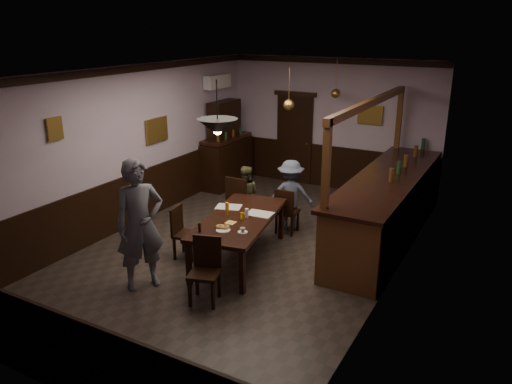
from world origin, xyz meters
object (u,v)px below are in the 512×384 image
Objects in this scene: pendant_brass_far at (336,94)px; chair_side at (183,230)px; chair_far_left at (239,200)px; coffee_cup at (243,230)px; sideboard at (226,152)px; bar_counter at (387,206)px; chair_far_right at (286,209)px; pendant_iron at (217,127)px; pendant_brass_mid at (289,105)px; person_seated_right at (290,195)px; dining_table at (239,221)px; person_seated_left at (245,195)px; person_standing at (140,225)px; soda_can at (242,216)px; chair_near at (206,266)px.

chair_side is at bearing -104.31° from pendant_brass_far.
chair_far_left is 2.01m from coffee_cup.
sideboard is 0.45× the size of bar_counter.
sideboard is at bearing -53.61° from chair_far_left.
pendant_iron is (-0.05, -2.12, 1.89)m from chair_far_right.
person_seated_right is at bearing -51.88° from pendant_brass_mid.
chair_far_left is at bearing 113.23° from pendant_iron.
sideboard is 4.42m from bar_counter.
chair_side reaches higher than dining_table.
chair_far_left is 0.89× the size of person_seated_left.
person_standing is 2.39× the size of pendant_brass_mid.
pendant_brass_far is at bearing 83.93° from pendant_brass_mid.
coffee_cup is at bearing -54.89° from sideboard.
sideboard reaches higher than person_standing.
chair_far_right is at bearing -158.77° from bar_counter.
bar_counter is at bearing -58.55° from chair_side.
person_seated_right reaches higher than soda_can.
person_standing is at bearing 67.83° from person_seated_left.
bar_counter reaches higher than sideboard.
pendant_iron is at bearing 81.71° from chair_near.
pendant_brass_mid reaches higher than soda_can.
person_standing reaches higher than soda_can.
coffee_cup is at bearing 61.71° from chair_near.
chair_far_left is 12.78× the size of coffee_cup.
person_seated_right is 0.66× the size of sideboard.
chair_far_right is at bearing -89.38° from pendant_brass_far.
chair_far_right is 0.43× the size of sideboard.
person_seated_right is 1.66m from pendant_brass_mid.
pendant_brass_mid is at bearing 93.92° from soda_can.
soda_can is at bearing -34.87° from dining_table.
chair_far_right is 3.25m from sideboard.
soda_can is 0.15× the size of pendant_brass_far.
chair_far_right is at bearing -169.46° from chair_far_left.
chair_side is 0.20× the size of bar_counter.
pendant_brass_mid is at bearing 90.86° from dining_table.
person_seated_right is 16.71× the size of coffee_cup.
coffee_cup is at bearing -120.64° from bar_counter.
sideboard is 5.06m from pendant_iron.
chair_far_right is 1.90m from pendant_brass_mid.
chair_near is 5.31m from sideboard.
chair_side is (-0.18, -1.52, -0.08)m from chair_far_left.
chair_far_right reaches higher than coffee_cup.
person_standing reaches higher than chair_far_left.
person_seated_right reaches higher than dining_table.
chair_near reaches higher than chair_side.
chair_far_right is 2.85m from pendant_iron.
pendant_brass_far reaches higher than coffee_cup.
person_standing is (-0.80, -1.42, 0.28)m from dining_table.
pendant_brass_mid reaches higher than chair_far_right.
pendant_brass_mid is (-0.26, 3.15, 1.79)m from chair_near.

